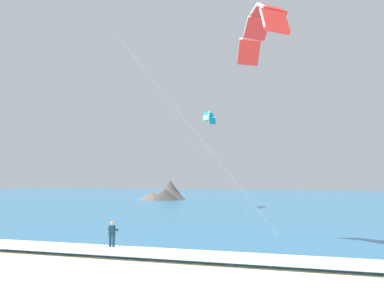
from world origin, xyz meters
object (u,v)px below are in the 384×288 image
at_px(kitesurfer, 112,234).
at_px(kite_distant, 209,116).
at_px(kite_primary, 261,26).
at_px(surfboard, 112,251).

bearing_deg(kitesurfer, kite_distant, 98.14).
bearing_deg(kite_primary, surfboard, -155.08).
xyz_separation_m(surfboard, kitesurfer, (-0.00, 0.02, 0.91)).
height_order(surfboard, kite_primary, kite_primary).
height_order(surfboard, kitesurfer, kitesurfer).
relative_size(kitesurfer, kite_primary, 0.13).
distance_m(kite_primary, kite_distant, 34.48).
xyz_separation_m(surfboard, kite_primary, (7.98, 3.71, 13.31)).
bearing_deg(kite_primary, kitesurfer, -155.20).
bearing_deg(kite_distant, surfboard, -81.86).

